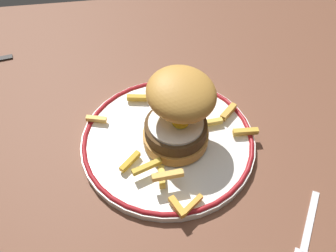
{
  "coord_description": "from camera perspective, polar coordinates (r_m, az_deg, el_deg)",
  "views": [
    {
      "loc": [
        -3.47,
        -37.46,
        51.03
      ],
      "look_at": [
        1.93,
        2.08,
        4.6
      ],
      "focal_mm": 42.49,
      "sensor_mm": 36.0,
      "label": 1
    }
  ],
  "objects": [
    {
      "name": "ground_plane",
      "position": [
        0.65,
        -1.45,
        -5.35
      ],
      "size": [
        132.08,
        93.47,
        4.0
      ],
      "primitive_type": "cube",
      "color": "brown"
    },
    {
      "name": "burger",
      "position": [
        0.6,
        1.57,
        2.14
      ],
      "size": [
        15.19,
        15.29,
        11.69
      ],
      "color": "#BD8038",
      "rests_on": "dinner_plate"
    },
    {
      "name": "fork",
      "position": [
        0.59,
        19.28,
        -14.72
      ],
      "size": [
        8.61,
        13.05,
        0.36
      ],
      "color": "silver",
      "rests_on": "ground_plane"
    },
    {
      "name": "fries_pile",
      "position": [
        0.62,
        1.35,
        -2.77
      ],
      "size": [
        27.59,
        24.92,
        2.72
      ],
      "color": "gold",
      "rests_on": "dinner_plate"
    },
    {
      "name": "dinner_plate",
      "position": [
        0.64,
        -0.0,
        -2.19
      ],
      "size": [
        28.0,
        28.0,
        1.6
      ],
      "color": "white",
      "rests_on": "ground_plane"
    }
  ]
}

